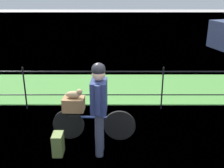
{
  "coord_description": "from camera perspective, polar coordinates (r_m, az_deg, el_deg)",
  "views": [
    {
      "loc": [
        -0.38,
        -3.9,
        2.86
      ],
      "look_at": [
        -0.36,
        1.43,
        0.9
      ],
      "focal_mm": 43.51,
      "sensor_mm": 36.0,
      "label": 1
    }
  ],
  "objects": [
    {
      "name": "grass_strip",
      "position": [
        7.95,
        2.58,
        -0.81
      ],
      "size": [
        27.0,
        2.4,
        0.03
      ],
      "primitive_type": "cube",
      "color": "#478438",
      "rests_on": "ground"
    },
    {
      "name": "backpack_on_paving",
      "position": [
        5.02,
        -11.41,
        -12.27
      ],
      "size": [
        0.18,
        0.28,
        0.4
      ],
      "primitive_type": "cube",
      "rotation": [
        0.0,
        0.0,
        4.71
      ],
      "color": "olive",
      "rests_on": "ground"
    },
    {
      "name": "terrier_dog",
      "position": [
        5.09,
        -8.05,
        -2.1
      ],
      "size": [
        0.32,
        0.15,
        0.18
      ],
      "color": "tan",
      "rests_on": "wooden_crate"
    },
    {
      "name": "bicycle_main",
      "position": [
        5.31,
        -4.17,
        -8.39
      ],
      "size": [
        1.6,
        0.18,
        0.61
      ],
      "color": "black",
      "rests_on": "ground"
    },
    {
      "name": "cyclist_person",
      "position": [
        4.59,
        -2.89,
        -3.71
      ],
      "size": [
        0.28,
        0.54,
        1.68
      ],
      "color": "#383D51",
      "rests_on": "ground"
    },
    {
      "name": "iron_fence",
      "position": [
        6.43,
        3.22,
        -0.28
      ],
      "size": [
        18.04,
        0.04,
        1.06
      ],
      "color": "black",
      "rests_on": "ground"
    },
    {
      "name": "wooden_crate",
      "position": [
        5.18,
        -8.21,
        -4.21
      ],
      "size": [
        0.41,
        0.31,
        0.26
      ],
      "primitive_type": "cube",
      "rotation": [
        0.0,
        0.0,
        -0.05
      ],
      "color": "olive",
      "rests_on": "bicycle_main"
    },
    {
      "name": "harbor_water",
      "position": [
        15.79,
        1.23,
        9.77
      ],
      "size": [
        30.0,
        30.0,
        0.0
      ],
      "primitive_type": "plane",
      "color": "#426684",
      "rests_on": "ground"
    },
    {
      "name": "ground_plane",
      "position": [
        4.85,
        4.52,
        -16.01
      ],
      "size": [
        60.0,
        60.0,
        0.0
      ],
      "primitive_type": "plane",
      "color": "#9E9993"
    }
  ]
}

